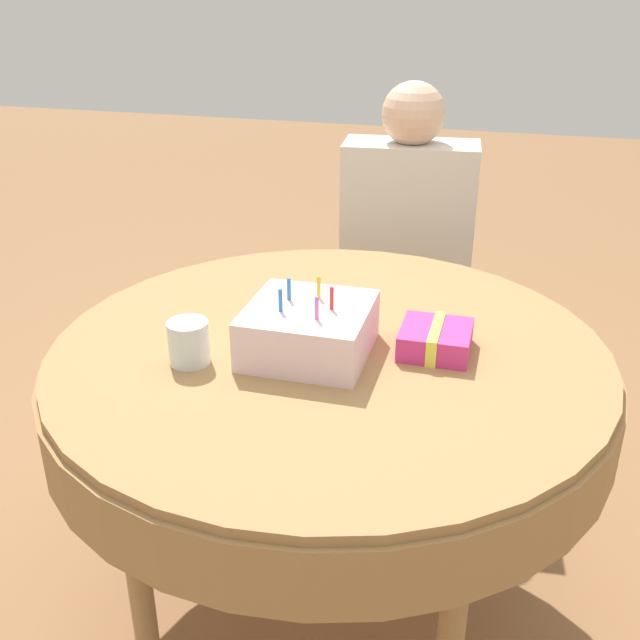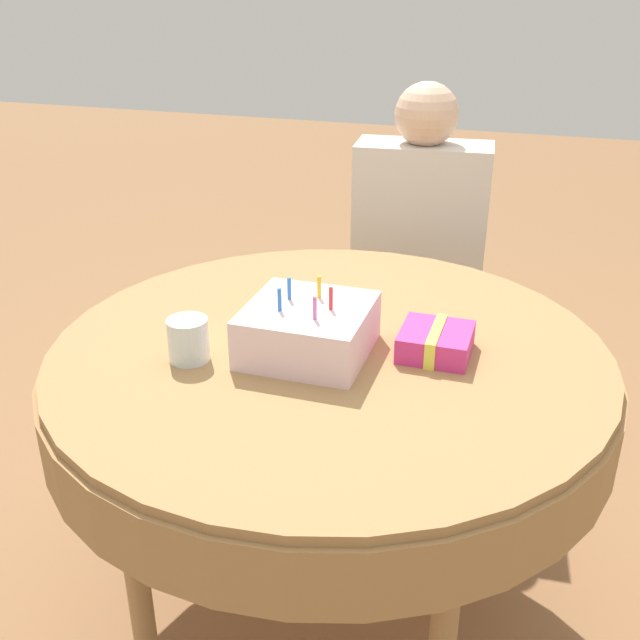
{
  "view_description": "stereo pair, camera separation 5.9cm",
  "coord_description": "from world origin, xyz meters",
  "px_view_note": "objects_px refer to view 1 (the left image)",
  "views": [
    {
      "loc": [
        0.34,
        -1.32,
        1.44
      ],
      "look_at": [
        -0.02,
        -0.01,
        0.79
      ],
      "focal_mm": 42.0,
      "sensor_mm": 36.0,
      "label": 1
    },
    {
      "loc": [
        0.4,
        -1.3,
        1.44
      ],
      "look_at": [
        -0.02,
        -0.01,
        0.79
      ],
      "focal_mm": 42.0,
      "sensor_mm": 36.0,
      "label": 2
    }
  ],
  "objects_px": {
    "person": "(407,236)",
    "birthday_cake": "(309,330)",
    "drinking_glass": "(189,342)",
    "gift_box": "(435,340)",
    "chair": "(406,278)"
  },
  "relations": [
    {
      "from": "person",
      "to": "birthday_cake",
      "type": "bearing_deg",
      "value": -98.84
    },
    {
      "from": "birthday_cake",
      "to": "drinking_glass",
      "type": "bearing_deg",
      "value": -154.9
    },
    {
      "from": "person",
      "to": "gift_box",
      "type": "bearing_deg",
      "value": -82.49
    },
    {
      "from": "drinking_glass",
      "to": "gift_box",
      "type": "height_order",
      "value": "drinking_glass"
    },
    {
      "from": "chair",
      "to": "person",
      "type": "distance_m",
      "value": 0.2
    },
    {
      "from": "chair",
      "to": "gift_box",
      "type": "relative_size",
      "value": 6.45
    },
    {
      "from": "chair",
      "to": "person",
      "type": "relative_size",
      "value": 0.82
    },
    {
      "from": "chair",
      "to": "birthday_cake",
      "type": "bearing_deg",
      "value": -97.98
    },
    {
      "from": "gift_box",
      "to": "person",
      "type": "bearing_deg",
      "value": 103.0
    },
    {
      "from": "person",
      "to": "gift_box",
      "type": "height_order",
      "value": "person"
    },
    {
      "from": "chair",
      "to": "gift_box",
      "type": "height_order",
      "value": "chair"
    },
    {
      "from": "drinking_glass",
      "to": "person",
      "type": "bearing_deg",
      "value": 75.1
    },
    {
      "from": "person",
      "to": "drinking_glass",
      "type": "xyz_separation_m",
      "value": [
        -0.27,
        -1.0,
        0.09
      ]
    },
    {
      "from": "drinking_glass",
      "to": "birthday_cake",
      "type": "bearing_deg",
      "value": 25.1
    },
    {
      "from": "birthday_cake",
      "to": "gift_box",
      "type": "relative_size",
      "value": 1.65
    }
  ]
}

